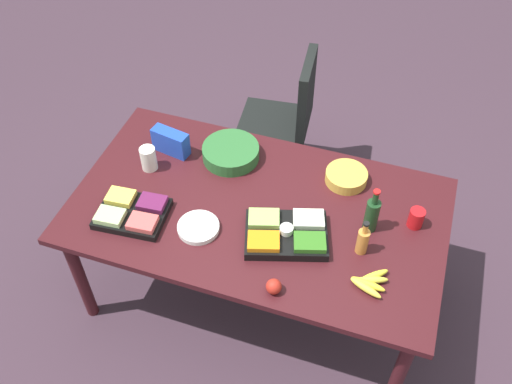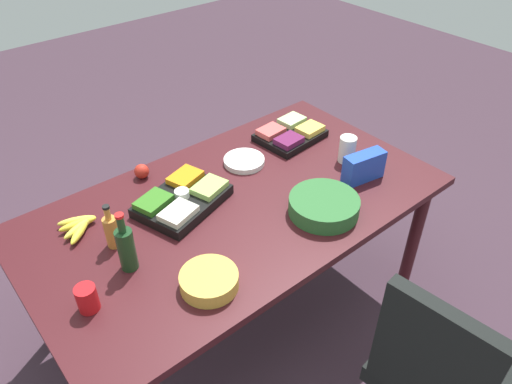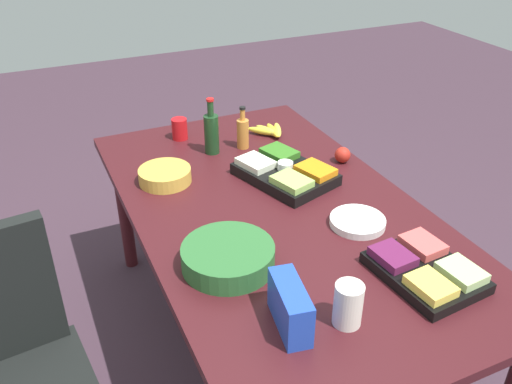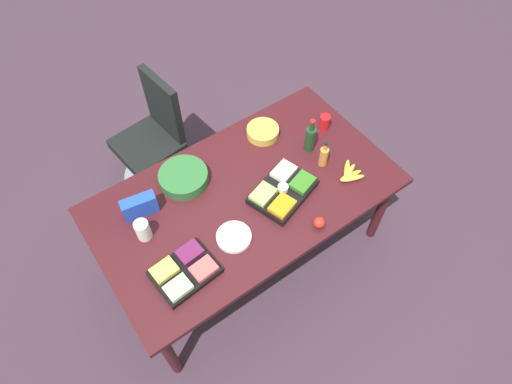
% 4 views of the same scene
% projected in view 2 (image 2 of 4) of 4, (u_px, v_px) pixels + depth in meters
% --- Properties ---
extents(ground_plane, '(10.00, 10.00, 0.00)m').
position_uv_depth(ground_plane, '(239.00, 308.00, 2.84)').
color(ground_plane, '#402B38').
extents(conference_table, '(2.01, 1.14, 0.79)m').
position_uv_depth(conference_table, '(236.00, 214.00, 2.41)').
color(conference_table, '#3F1318').
rests_on(conference_table, ground).
extents(wine_bottle, '(0.09, 0.09, 0.28)m').
position_uv_depth(wine_bottle, '(126.00, 248.00, 1.96)').
color(wine_bottle, '#1A3B1D').
rests_on(wine_bottle, conference_table).
extents(red_solo_cup, '(0.08, 0.08, 0.11)m').
position_uv_depth(red_solo_cup, '(87.00, 298.00, 1.82)').
color(red_solo_cup, red).
rests_on(red_solo_cup, conference_table).
extents(salad_bowl, '(0.34, 0.34, 0.08)m').
position_uv_depth(salad_bowl, '(324.00, 206.00, 2.28)').
color(salad_bowl, '#2B642F').
rests_on(salad_bowl, conference_table).
extents(apple_red, '(0.09, 0.09, 0.08)m').
position_uv_depth(apple_red, '(142.00, 171.00, 2.51)').
color(apple_red, '#B5271B').
rests_on(apple_red, conference_table).
extents(veggie_tray, '(0.49, 0.41, 0.09)m').
position_uv_depth(veggie_tray, '(182.00, 199.00, 2.32)').
color(veggie_tray, black).
rests_on(veggie_tray, conference_table).
extents(fruit_platter, '(0.38, 0.31, 0.07)m').
position_uv_depth(fruit_platter, '(290.00, 134.00, 2.82)').
color(fruit_platter, black).
rests_on(fruit_platter, conference_table).
extents(chip_bag_blue, '(0.23, 0.12, 0.15)m').
position_uv_depth(chip_bag_blue, '(364.00, 167.00, 2.47)').
color(chip_bag_blue, blue).
rests_on(chip_bag_blue, conference_table).
extents(mayo_jar, '(0.11, 0.11, 0.15)m').
position_uv_depth(mayo_jar, '(347.00, 149.00, 2.61)').
color(mayo_jar, white).
rests_on(mayo_jar, conference_table).
extents(banana_bunch, '(0.19, 0.20, 0.04)m').
position_uv_depth(banana_bunch, '(78.00, 226.00, 2.19)').
color(banana_bunch, yellow).
rests_on(banana_bunch, conference_table).
extents(paper_plate_stack, '(0.28, 0.28, 0.03)m').
position_uv_depth(paper_plate_stack, '(244.00, 161.00, 2.62)').
color(paper_plate_stack, white).
rests_on(paper_plate_stack, conference_table).
extents(dressing_bottle, '(0.08, 0.08, 0.22)m').
position_uv_depth(dressing_bottle, '(111.00, 231.00, 2.08)').
color(dressing_bottle, orange).
rests_on(dressing_bottle, conference_table).
extents(chip_bowl, '(0.24, 0.24, 0.06)m').
position_uv_depth(chip_bowl, '(209.00, 281.00, 1.92)').
color(chip_bowl, gold).
rests_on(chip_bowl, conference_table).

